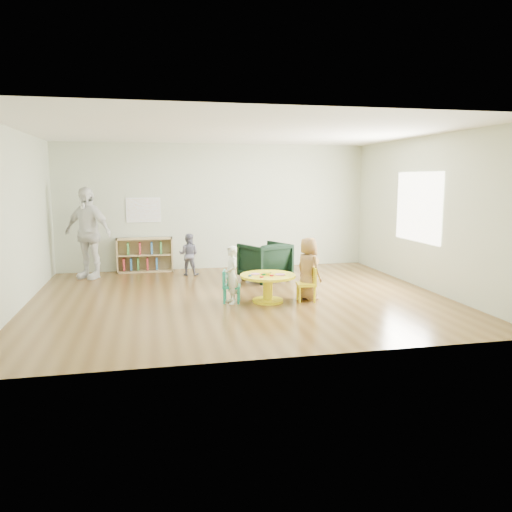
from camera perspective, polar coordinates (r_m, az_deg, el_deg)
The scene contains 11 objects.
room at distance 8.40m, azimuth -1.88°, elevation 7.90°, with size 7.10×7.00×2.80m.
activity_table at distance 8.27m, azimuth 1.37°, elevation -3.10°, with size 0.92×0.92×0.50m.
kid_chair_left at distance 8.25m, azimuth -3.08°, elevation -3.36°, with size 0.35×0.35×0.54m.
kid_chair_right at distance 8.36m, azimuth 6.04°, elevation -3.09°, with size 0.35×0.35×0.57m.
bookshelf at distance 11.25m, azimuth -12.65°, elevation 0.11°, with size 1.20×0.30×0.75m.
alphabet_poster at distance 11.27m, azimuth -12.74°, elevation 5.15°, with size 0.74×0.01×0.54m.
armchair at distance 10.00m, azimuth 1.01°, elevation -0.64°, with size 0.82×0.85×0.77m, color black.
child_left at distance 8.14m, azimuth -2.83°, elevation -2.16°, with size 0.35×0.23×0.95m, color white.
child_right at distance 8.43m, azimuth 5.99°, elevation -1.46°, with size 0.52×0.34×1.06m, color gold.
toddler at distance 10.65m, azimuth -7.70°, elevation 0.18°, with size 0.43×0.34×0.89m, color #161638.
adult_caretaker at distance 10.75m, azimuth -18.70°, elevation 2.52°, with size 1.10×0.46×1.87m, color white.
Camera 1 is at (-1.48, -8.27, 2.02)m, focal length 35.00 mm.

